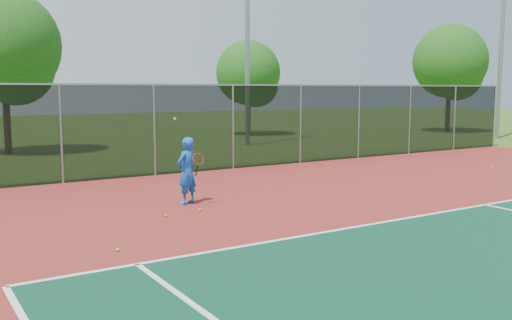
{
  "coord_description": "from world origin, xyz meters",
  "views": [
    {
      "loc": [
        -10.17,
        -5.68,
        2.88
      ],
      "look_at": [
        -3.44,
        5.0,
        1.3
      ],
      "focal_mm": 40.0,
      "sensor_mm": 36.0,
      "label": 1
    }
  ],
  "objects": [
    {
      "name": "floodlight_ne",
      "position": [
        19.41,
        14.87,
        7.23
      ],
      "size": [
        0.9,
        0.4,
        12.89
      ],
      "color": "gray",
      "rests_on": "ground"
    },
    {
      "name": "practice_ball_0",
      "position": [
        -4.27,
        6.15,
        0.06
      ],
      "size": [
        0.07,
        0.07,
        0.07
      ],
      "primitive_type": "sphere",
      "color": "#AFCA17",
      "rests_on": "court_apron"
    },
    {
      "name": "tree_back_left",
      "position": [
        -5.96,
        21.4,
        4.52
      ],
      "size": [
        4.91,
        4.91,
        7.21
      ],
      "color": "#392714",
      "rests_on": "ground"
    },
    {
      "name": "practice_ball_3",
      "position": [
        -7.02,
        3.91,
        0.06
      ],
      "size": [
        0.07,
        0.07,
        0.07
      ],
      "primitive_type": "sphere",
      "color": "#AFCA17",
      "rests_on": "court_apron"
    },
    {
      "name": "practice_ball_6",
      "position": [
        7.89,
        7.03,
        0.06
      ],
      "size": [
        0.07,
        0.07,
        0.07
      ],
      "primitive_type": "sphere",
      "color": "#AFCA17",
      "rests_on": "court_apron"
    },
    {
      "name": "practice_ball_5",
      "position": [
        2.77,
        9.98,
        0.06
      ],
      "size": [
        0.07,
        0.07,
        0.07
      ],
      "primitive_type": "sphere",
      "color": "#AFCA17",
      "rests_on": "court_apron"
    },
    {
      "name": "floodlight_n",
      "position": [
        4.99,
        19.17,
        7.23
      ],
      "size": [
        0.9,
        0.4,
        12.89
      ],
      "color": "gray",
      "rests_on": "ground"
    },
    {
      "name": "practice_ball_1",
      "position": [
        -4.29,
        7.15,
        0.06
      ],
      "size": [
        0.07,
        0.07,
        0.07
      ],
      "primitive_type": "sphere",
      "color": "#AFCA17",
      "rests_on": "court_apron"
    },
    {
      "name": "court_apron",
      "position": [
        0.0,
        2.0,
        0.01
      ],
      "size": [
        30.0,
        20.0,
        0.02
      ],
      "primitive_type": "cube",
      "color": "maroon",
      "rests_on": "ground"
    },
    {
      "name": "practice_ball_4",
      "position": [
        -5.19,
        6.01,
        0.06
      ],
      "size": [
        0.07,
        0.07,
        0.07
      ],
      "primitive_type": "sphere",
      "color": "#AFCA17",
      "rests_on": "court_apron"
    },
    {
      "name": "tennis_player",
      "position": [
        -4.15,
        7.1,
        0.86
      ],
      "size": [
        0.72,
        0.73,
        2.16
      ],
      "color": "blue",
      "rests_on": "court_apron"
    },
    {
      "name": "tree_back_right",
      "position": [
        21.08,
        19.64,
        4.46
      ],
      "size": [
        4.84,
        4.84,
        7.11
      ],
      "color": "#392714",
      "rests_on": "ground"
    },
    {
      "name": "fence_back",
      "position": [
        0.0,
        12.0,
        1.56
      ],
      "size": [
        30.0,
        0.06,
        3.03
      ],
      "color": "black",
      "rests_on": "court_apron"
    },
    {
      "name": "tree_back_mid",
      "position": [
        8.46,
        24.55,
        3.67
      ],
      "size": [
        3.99,
        3.99,
        5.86
      ],
      "color": "#392714",
      "rests_on": "ground"
    }
  ]
}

